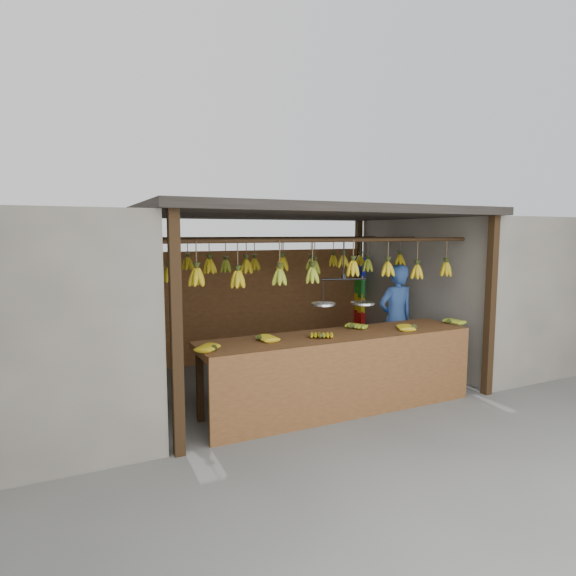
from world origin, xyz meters
TOP-DOWN VIEW (x-y plane):
  - ground at (0.00, 0.00)m, footprint 80.00×80.00m
  - stall at (0.00, 0.33)m, footprint 4.30×3.30m
  - neighbor_right at (3.60, 0.00)m, footprint 3.00×3.00m
  - counter at (-0.02, -1.23)m, footprint 3.46×0.76m
  - hanging_bananas at (0.00, 0.01)m, footprint 3.62×2.25m
  - balance_scale at (0.11, -1.00)m, footprint 0.76×0.44m
  - vendor at (1.55, -0.19)m, footprint 0.60×0.40m
  - bag_bundles at (1.94, 1.35)m, footprint 0.08×0.26m

SIDE VIEW (x-z plane):
  - ground at x=0.00m, z-range 0.00..0.00m
  - counter at x=-0.02m, z-range 0.22..1.18m
  - vendor at x=1.55m, z-range 0.00..1.62m
  - bag_bundles at x=1.94m, z-range 0.33..1.63m
  - neighbor_right at x=3.60m, z-range 0.00..2.30m
  - balance_scale at x=0.11m, z-range 0.89..1.66m
  - hanging_bananas at x=0.00m, z-range 1.43..1.81m
  - stall at x=0.00m, z-range 0.77..3.17m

